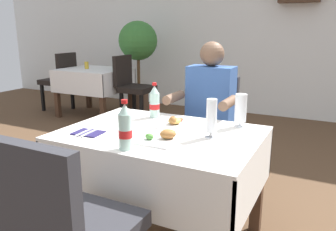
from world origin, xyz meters
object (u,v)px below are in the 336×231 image
object	(u,v)px
napkin_cutlery_set	(88,133)
cola_bottle_primary	(125,128)
background_chair_left	(60,78)
background_table_tumbler	(87,65)
background_chair_right	(132,84)
beer_glass_middle	(211,118)
plate_far_diner	(175,123)
plate_near_camera	(160,137)
main_dining_table	(161,158)
seated_diner_far	(208,113)
potted_plant_corner	(138,49)
background_dining_table	(94,80)
chair_near_camera_side	(68,227)
beer_glass_left	(241,110)
cola_bottle_secondary	(155,102)
chair_far_diner_seat	(207,127)

from	to	relation	value
napkin_cutlery_set	cola_bottle_primary	bearing A→B (deg)	-19.48
background_chair_left	background_table_tumbler	size ratio (longest dim) A/B	8.82
background_chair_left	background_chair_right	xyz separation A→B (m)	(1.41, 0.00, 0.00)
beer_glass_middle	plate_far_diner	bearing A→B (deg)	156.06
plate_near_camera	plate_far_diner	size ratio (longest dim) A/B	1.07
napkin_cutlery_set	background_table_tumbler	distance (m)	3.45
main_dining_table	background_table_tumbler	xyz separation A→B (m)	(-2.60, 2.42, 0.22)
seated_diner_far	napkin_cutlery_set	bearing A→B (deg)	-113.95
napkin_cutlery_set	potted_plant_corner	xyz separation A→B (m)	(-1.62, 3.20, 0.29)
background_dining_table	background_table_tumbler	xyz separation A→B (m)	(-0.10, -0.03, 0.23)
background_dining_table	chair_near_camera_side	bearing A→B (deg)	-52.65
beer_glass_middle	background_dining_table	world-z (taller)	beer_glass_middle
seated_diner_far	cola_bottle_primary	world-z (taller)	seated_diner_far
beer_glass_left	beer_glass_middle	size ratio (longest dim) A/B	0.94
background_chair_left	background_table_tumbler	bearing A→B (deg)	-3.16
cola_bottle_secondary	background_dining_table	world-z (taller)	cola_bottle_secondary
plate_far_diner	background_table_tumbler	size ratio (longest dim) A/B	2.20
background_chair_right	background_table_tumbler	xyz separation A→B (m)	(-0.81, -0.03, 0.24)
beer_glass_left	cola_bottle_secondary	world-z (taller)	cola_bottle_secondary
background_chair_right	cola_bottle_primary	bearing A→B (deg)	-57.71
main_dining_table	background_dining_table	bearing A→B (deg)	135.52
napkin_cutlery_set	background_chair_right	size ratio (longest dim) A/B	0.20
potted_plant_corner	chair_near_camera_side	bearing A→B (deg)	-62.28
background_chair_left	background_table_tumbler	distance (m)	0.65
chair_near_camera_side	cola_bottle_primary	world-z (taller)	cola_bottle_primary
cola_bottle_secondary	plate_far_diner	bearing A→B (deg)	-30.28
seated_diner_far	beer_glass_left	bearing A→B (deg)	-47.04
chair_near_camera_side	potted_plant_corner	distance (m)	4.32
background_dining_table	background_table_tumbler	world-z (taller)	background_table_tumbler
beer_glass_middle	plate_near_camera	bearing A→B (deg)	-144.50
beer_glass_middle	napkin_cutlery_set	bearing A→B (deg)	-159.20
cola_bottle_secondary	background_dining_table	size ratio (longest dim) A/B	0.25
seated_diner_far	background_chair_right	xyz separation A→B (m)	(-1.83, 1.74, -0.16)
beer_glass_middle	background_chair_left	bearing A→B (deg)	145.48
plate_near_camera	background_chair_right	distance (m)	3.19
beer_glass_left	background_table_tumbler	size ratio (longest dim) A/B	1.95
beer_glass_left	cola_bottle_primary	distance (m)	0.80
main_dining_table	background_table_tumbler	size ratio (longest dim) A/B	10.79
main_dining_table	plate_far_diner	bearing A→B (deg)	84.51
main_dining_table	beer_glass_middle	xyz separation A→B (m)	(0.31, 0.03, 0.29)
beer_glass_middle	potted_plant_corner	world-z (taller)	potted_plant_corner
cola_bottle_secondary	background_table_tumbler	world-z (taller)	cola_bottle_secondary
cola_bottle_secondary	background_chair_left	size ratio (longest dim) A/B	0.26
chair_far_diner_seat	background_table_tumbler	world-z (taller)	chair_far_diner_seat
beer_glass_left	background_table_tumbler	bearing A→B (deg)	145.13
main_dining_table	plate_far_diner	size ratio (longest dim) A/B	4.90
plate_far_diner	potted_plant_corner	bearing A→B (deg)	125.56
beer_glass_left	background_dining_table	xyz separation A→B (m)	(-2.90, 2.12, -0.29)
beer_glass_middle	background_chair_right	xyz separation A→B (m)	(-2.10, 2.42, -0.30)
cola_bottle_secondary	background_chair_right	xyz separation A→B (m)	(-1.58, 2.16, -0.30)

